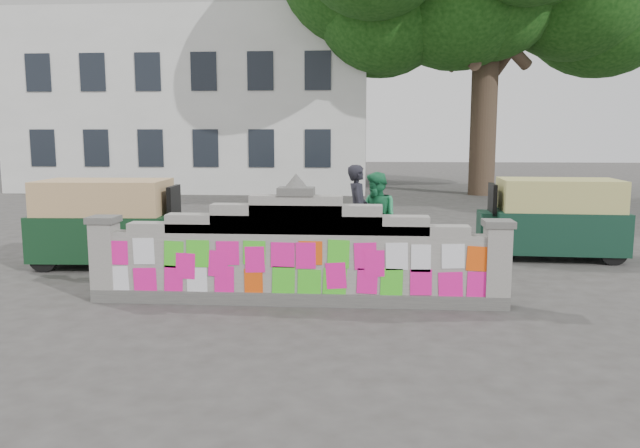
{
  "coord_description": "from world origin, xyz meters",
  "views": [
    {
      "loc": [
        1.06,
        -9.32,
        2.6
      ],
      "look_at": [
        0.29,
        1.0,
        1.1
      ],
      "focal_mm": 35.0,
      "sensor_mm": 36.0,
      "label": 1
    }
  ],
  "objects_px": {
    "cyclist_bike": "(357,241)",
    "pedestrian": "(377,218)",
    "rickshaw_right": "(554,217)",
    "cyclist_rider": "(358,223)",
    "rickshaw_left": "(109,222)"
  },
  "relations": [
    {
      "from": "cyclist_bike",
      "to": "pedestrian",
      "type": "distance_m",
      "value": 0.67
    },
    {
      "from": "cyclist_bike",
      "to": "rickshaw_right",
      "type": "distance_m",
      "value": 4.27
    },
    {
      "from": "rickshaw_right",
      "to": "cyclist_bike",
      "type": "bearing_deg",
      "value": 18.58
    },
    {
      "from": "cyclist_bike",
      "to": "cyclist_rider",
      "type": "xyz_separation_m",
      "value": [
        0.0,
        0.0,
        0.36
      ]
    },
    {
      "from": "cyclist_rider",
      "to": "pedestrian",
      "type": "xyz_separation_m",
      "value": [
        0.38,
        0.37,
        0.04
      ]
    },
    {
      "from": "cyclist_rider",
      "to": "pedestrian",
      "type": "distance_m",
      "value": 0.53
    },
    {
      "from": "cyclist_rider",
      "to": "rickshaw_left",
      "type": "bearing_deg",
      "value": 89.53
    },
    {
      "from": "pedestrian",
      "to": "rickshaw_left",
      "type": "height_order",
      "value": "pedestrian"
    },
    {
      "from": "cyclist_rider",
      "to": "rickshaw_right",
      "type": "relative_size",
      "value": 0.58
    },
    {
      "from": "pedestrian",
      "to": "rickshaw_right",
      "type": "height_order",
      "value": "pedestrian"
    },
    {
      "from": "pedestrian",
      "to": "cyclist_bike",
      "type": "bearing_deg",
      "value": -84.25
    },
    {
      "from": "cyclist_bike",
      "to": "cyclist_rider",
      "type": "bearing_deg",
      "value": -93.49
    },
    {
      "from": "pedestrian",
      "to": "rickshaw_right",
      "type": "distance_m",
      "value": 3.79
    },
    {
      "from": "cyclist_bike",
      "to": "rickshaw_right",
      "type": "xyz_separation_m",
      "value": [
        4.09,
        1.17,
        0.35
      ]
    },
    {
      "from": "cyclist_rider",
      "to": "rickshaw_right",
      "type": "bearing_deg",
      "value": -77.52
    }
  ]
}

